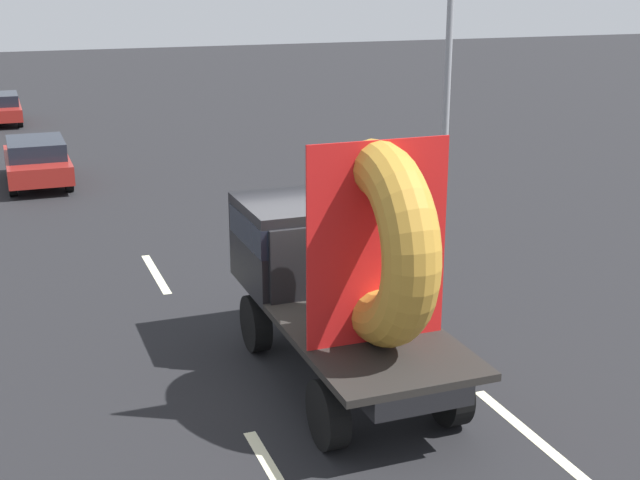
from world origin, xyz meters
TOP-DOWN VIEW (x-y plane):
  - ground_plane at (0.00, 0.00)m, footprint 120.00×120.00m
  - flatbed_truck at (-0.04, -0.65)m, footprint 2.02×4.98m
  - distant_sedan at (-3.41, 13.65)m, footprint 1.67×3.90m
  - traffic_light at (5.57, 6.51)m, footprint 0.42×0.36m
  - lane_dash_left_near at (-1.72, -2.87)m, footprint 0.16×2.09m
  - lane_dash_left_far at (-1.72, 4.81)m, footprint 0.16×2.45m
  - lane_dash_right_near at (1.64, -3.21)m, footprint 0.16×2.67m
  - lane_dash_right_far at (1.64, 4.67)m, footprint 0.16×2.67m
  - oncoming_car at (-4.15, 24.99)m, footprint 1.53×3.57m

SIDE VIEW (x-z plane):
  - ground_plane at x=0.00m, z-range 0.00..0.00m
  - lane_dash_left_near at x=-1.72m, z-range 0.00..0.01m
  - lane_dash_left_far at x=-1.72m, z-range 0.00..0.01m
  - lane_dash_right_near at x=1.64m, z-range 0.00..0.01m
  - lane_dash_right_far at x=1.64m, z-range 0.00..0.01m
  - oncoming_car at x=-4.15m, z-range 0.04..1.21m
  - distant_sedan at x=-3.41m, z-range 0.05..1.32m
  - flatbed_truck at x=-0.04m, z-range -0.09..3.65m
  - traffic_light at x=5.57m, z-range 0.95..7.60m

